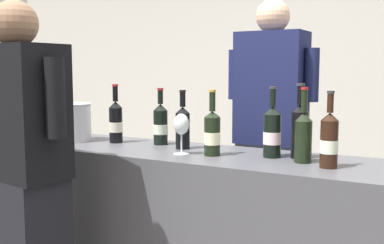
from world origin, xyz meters
The scene contains 16 objects.
wall_back centered at (0.00, 2.60, 1.40)m, with size 8.00×0.10×2.80m, color beige.
counter centered at (0.00, 0.00, 0.46)m, with size 2.52×0.54×0.92m, color #4C4C51.
wine_bottle_0 centered at (0.63, -0.06, 1.04)m, with size 0.07×0.07×0.32m.
wine_bottle_1 centered at (-0.32, 0.12, 1.04)m, with size 0.08×0.08×0.31m.
wine_bottle_2 centered at (0.50, 0.00, 1.05)m, with size 0.08×0.08×0.33m.
wine_bottle_3 centered at (-0.57, 0.05, 1.04)m, with size 0.08×0.08×0.33m.
wine_bottle_4 centered at (0.34, 0.05, 1.04)m, with size 0.08×0.08×0.33m.
wine_bottle_5 centered at (0.08, -0.04, 1.03)m, with size 0.08×0.08×0.32m.
wine_bottle_6 centered at (-1.03, -0.02, 1.04)m, with size 0.08×0.08×0.33m.
wine_bottle_8 centered at (-1.04, 0.12, 1.04)m, with size 0.07×0.07×0.31m.
wine_bottle_9 centered at (0.46, 0.09, 1.06)m, with size 0.08×0.08×0.35m.
wine_bottle_10 centered at (-0.14, 0.06, 1.04)m, with size 0.07×0.07×0.31m.
wine_glass centered at (-0.07, -0.09, 1.06)m, with size 0.08×0.08×0.20m.
ice_bucket centered at (-0.83, -0.01, 1.03)m, with size 0.21×0.21×0.22m.
person_server centered at (0.16, 0.57, 0.85)m, with size 0.55×0.25×1.73m.
person_guest centered at (-0.60, -0.60, 0.79)m, with size 0.61×0.31×1.63m.
Camera 1 is at (1.03, -1.99, 1.33)m, focal length 42.97 mm.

